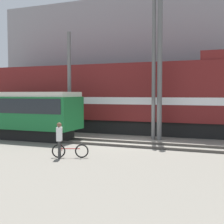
% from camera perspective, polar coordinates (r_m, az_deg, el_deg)
% --- Properties ---
extents(ground_plane, '(120.00, 120.00, 0.00)m').
position_cam_1_polar(ground_plane, '(18.87, 3.15, -5.52)').
color(ground_plane, slate).
extents(track_near, '(60.00, 1.50, 0.14)m').
position_cam_1_polar(track_near, '(17.85, 2.04, -5.80)').
color(track_near, '#47423D').
rests_on(track_near, ground).
extents(track_far, '(60.00, 1.51, 0.14)m').
position_cam_1_polar(track_far, '(22.96, 6.60, -3.77)').
color(track_far, '#47423D').
rests_on(track_far, ground).
extents(building_backdrop, '(31.72, 6.00, 11.45)m').
position_cam_1_polar(building_backdrop, '(29.64, 10.21, 8.75)').
color(building_backdrop, gray).
rests_on(building_backdrop, ground).
extents(freight_locomotive, '(21.25, 3.04, 5.65)m').
position_cam_1_polar(freight_locomotive, '(24.03, -1.98, 2.71)').
color(freight_locomotive, black).
rests_on(freight_locomotive, ground).
extents(streetcar, '(9.14, 2.54, 3.02)m').
position_cam_1_polar(streetcar, '(21.51, -17.66, 0.04)').
color(streetcar, black).
rests_on(streetcar, ground).
extents(bicycle, '(1.58, 0.74, 0.68)m').
position_cam_1_polar(bicycle, '(14.37, -7.65, -7.07)').
color(bicycle, black).
rests_on(bicycle, ground).
extents(person, '(0.34, 0.42, 1.63)m').
position_cam_1_polar(person, '(14.20, -9.61, -4.48)').
color(person, '#333333').
rests_on(person, ground).
extents(utility_pole_left, '(0.26, 0.26, 7.22)m').
position_cam_1_polar(utility_pole_left, '(22.18, -7.81, 5.13)').
color(utility_pole_left, '#595959').
rests_on(utility_pole_left, ground).
extents(utility_pole_center, '(0.25, 0.25, 9.34)m').
position_cam_1_polar(utility_pole_center, '(19.98, 7.64, 8.38)').
color(utility_pole_center, '#595959').
rests_on(utility_pole_center, ground).
extents(utility_pole_right, '(0.31, 0.31, 9.88)m').
position_cam_1_polar(utility_pole_right, '(19.91, 8.73, 9.17)').
color(utility_pole_right, '#595959').
rests_on(utility_pole_right, ground).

